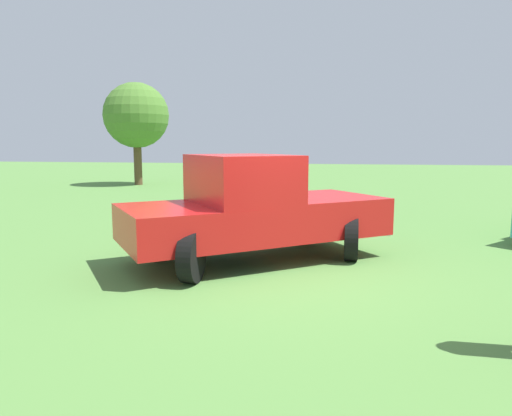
# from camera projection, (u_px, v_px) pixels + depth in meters

# --- Properties ---
(ground_plane) EXTENTS (80.00, 80.00, 0.00)m
(ground_plane) POSITION_uv_depth(u_px,v_px,m) (271.00, 271.00, 7.29)
(ground_plane) COLOR #54843D
(pickup_truck) EXTENTS (4.16, 4.67, 1.80)m
(pickup_truck) POSITION_uv_depth(u_px,v_px,m) (250.00, 207.00, 7.86)
(pickup_truck) COLOR black
(pickup_truck) RESTS_ON ground_plane
(tree_back_right) EXTENTS (3.11, 3.11, 4.90)m
(tree_back_right) POSITION_uv_depth(u_px,v_px,m) (136.00, 116.00, 22.32)
(tree_back_right) COLOR brown
(tree_back_right) RESTS_ON ground_plane
(traffic_cone) EXTENTS (0.32, 0.32, 0.55)m
(traffic_cone) POSITION_uv_depth(u_px,v_px,m) (171.00, 215.00, 11.28)
(traffic_cone) COLOR orange
(traffic_cone) RESTS_ON ground_plane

